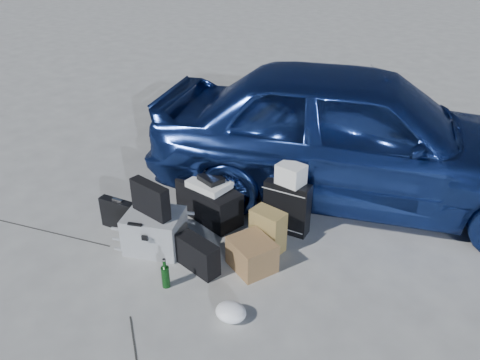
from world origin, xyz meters
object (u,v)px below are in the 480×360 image
object	(u,v)px
green_bottle	(165,274)
briefcase	(120,215)
duffel_bag	(209,202)
pelican_case	(155,231)
cardboard_box	(252,254)
suitcase_right	(287,207)
suitcase_left	(201,172)
car	(356,133)

from	to	relation	value
green_bottle	briefcase	bearing A→B (deg)	161.29
duffel_bag	pelican_case	bearing A→B (deg)	-85.06
briefcase	cardboard_box	size ratio (longest dim) A/B	1.10
pelican_case	cardboard_box	xyz separation A→B (m)	(0.94, 0.33, -0.05)
pelican_case	suitcase_right	size ratio (longest dim) A/B	0.95
briefcase	suitcase_left	world-z (taller)	suitcase_left
car	cardboard_box	size ratio (longest dim) A/B	11.61
duffel_bag	cardboard_box	size ratio (longest dim) A/B	1.93
briefcase	suitcase_right	xyz separation A→B (m)	(1.40, 1.05, 0.11)
pelican_case	duffel_bag	distance (m)	0.75
suitcase_right	duffel_bag	distance (m)	0.87
cardboard_box	green_bottle	size ratio (longest dim) A/B	1.37
cardboard_box	car	bearing A→B (deg)	86.62
duffel_bag	car	bearing A→B (deg)	64.11
briefcase	suitcase_right	size ratio (longest dim) A/B	0.77
pelican_case	green_bottle	xyz separation A→B (m)	(0.50, -0.35, -0.05)
car	suitcase_right	world-z (taller)	car
suitcase_left	pelican_case	bearing A→B (deg)	-78.82
suitcase_right	green_bottle	distance (m)	1.45
suitcase_right	cardboard_box	bearing A→B (deg)	-92.92
pelican_case	briefcase	distance (m)	0.54
pelican_case	suitcase_left	world-z (taller)	suitcase_left
pelican_case	suitcase_left	size ratio (longest dim) A/B	0.88
car	suitcase_left	bearing A→B (deg)	106.02
suitcase_left	duffel_bag	bearing A→B (deg)	-45.35
car	green_bottle	bearing A→B (deg)	145.40
pelican_case	cardboard_box	world-z (taller)	pelican_case
cardboard_box	duffel_bag	bearing A→B (deg)	155.13
car	pelican_case	distance (m)	2.46
suitcase_left	duffel_bag	distance (m)	0.52
car	suitcase_left	distance (m)	1.82
green_bottle	duffel_bag	bearing A→B (deg)	111.85
suitcase_right	green_bottle	size ratio (longest dim) A/B	1.95
suitcase_right	duffel_bag	xyz separation A→B (m)	(-0.81, -0.31, -0.09)
car	suitcase_left	xyz separation A→B (m)	(-1.38, -1.08, -0.48)
briefcase	suitcase_left	size ratio (longest dim) A/B	0.71
suitcase_left	duffel_bag	size ratio (longest dim) A/B	0.80
car	suitcase_right	distance (m)	1.22
pelican_case	suitcase_right	world-z (taller)	suitcase_right
briefcase	suitcase_left	distance (m)	1.09
briefcase	suitcase_left	xyz separation A→B (m)	(0.21, 1.06, 0.14)
car	briefcase	distance (m)	2.74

